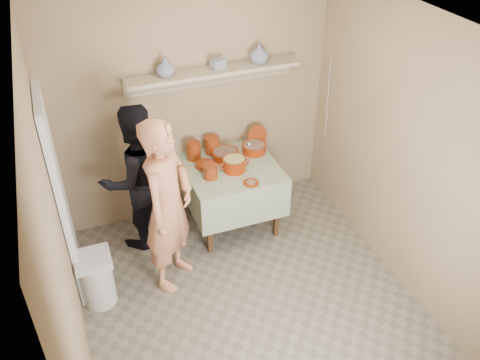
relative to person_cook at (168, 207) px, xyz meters
name	(u,v)px	position (x,y,z in m)	size (l,w,h in m)	color
ground	(254,309)	(0.57, -0.68, -0.88)	(3.50, 3.50, 0.00)	#726A59
tile_panel	(62,200)	(-0.89, 0.27, 0.12)	(0.06, 0.70, 2.00)	silver
plate_stack_a	(194,151)	(0.50, 0.89, -0.02)	(0.15, 0.15, 0.20)	maroon
plate_stack_b	(212,145)	(0.73, 0.94, -0.02)	(0.16, 0.16, 0.19)	maroon
bowl_stack	(210,171)	(0.56, 0.48, -0.05)	(0.15, 0.15, 0.15)	maroon
empty_bowl	(204,165)	(0.56, 0.69, -0.09)	(0.19, 0.19, 0.06)	maroon
propped_lid	(257,136)	(1.25, 0.92, 0.00)	(0.24, 0.24, 0.02)	maroon
vase_right	(259,53)	(1.27, 0.95, 0.94)	(0.20, 0.20, 0.20)	navy
vase_left	(165,67)	(0.29, 0.95, 0.93)	(0.18, 0.18, 0.19)	navy
ceramic_box	(218,64)	(0.82, 0.95, 0.89)	(0.14, 0.10, 0.10)	navy
person_cook	(168,207)	(0.00, 0.00, 0.00)	(0.64, 0.42, 1.76)	tan
person_helper	(137,178)	(-0.16, 0.67, -0.08)	(0.78, 0.61, 1.60)	black
room_shell	(257,165)	(0.57, -0.68, 0.73)	(3.04, 3.54, 2.62)	#9A815E
serving_table	(231,176)	(0.82, 0.60, -0.24)	(0.97, 0.97, 0.76)	#4C2D16
cazuela_meat_a	(225,154)	(0.82, 0.77, -0.06)	(0.30, 0.30, 0.10)	#771802
cazuela_meat_b	(254,147)	(1.16, 0.78, -0.06)	(0.28, 0.28, 0.10)	#771802
ladle	(250,144)	(1.11, 0.78, -0.01)	(0.08, 0.26, 0.19)	silver
cazuela_rice	(234,163)	(0.83, 0.52, -0.04)	(0.33, 0.25, 0.14)	#771802
front_plate	(251,183)	(0.90, 0.23, -0.11)	(0.16, 0.16, 0.03)	maroon
wall_shelf	(213,73)	(0.77, 0.98, 0.79)	(1.80, 0.25, 0.21)	tan
trash_bin	(97,279)	(-0.74, -0.06, -0.60)	(0.32, 0.32, 0.56)	silver
electrical_cord	(328,99)	(2.04, 0.80, 0.37)	(0.01, 0.05, 0.90)	silver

